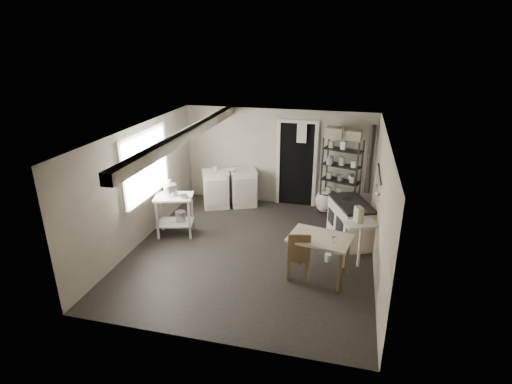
% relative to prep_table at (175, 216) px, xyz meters
% --- Properties ---
extents(floor, '(5.00, 5.00, 0.00)m').
position_rel_prep_table_xyz_m(floor, '(1.71, -0.31, -0.40)').
color(floor, black).
rests_on(floor, ground).
extents(ceiling, '(5.00, 5.00, 0.00)m').
position_rel_prep_table_xyz_m(ceiling, '(1.71, -0.31, 1.90)').
color(ceiling, beige).
rests_on(ceiling, wall_back).
extents(wall_back, '(4.50, 0.02, 2.30)m').
position_rel_prep_table_xyz_m(wall_back, '(1.71, 2.19, 0.75)').
color(wall_back, '#A7A18E').
rests_on(wall_back, ground).
extents(wall_front, '(4.50, 0.02, 2.30)m').
position_rel_prep_table_xyz_m(wall_front, '(1.71, -2.81, 0.75)').
color(wall_front, '#A7A18E').
rests_on(wall_front, ground).
extents(wall_left, '(0.02, 5.00, 2.30)m').
position_rel_prep_table_xyz_m(wall_left, '(-0.54, -0.31, 0.75)').
color(wall_left, '#A7A18E').
rests_on(wall_left, ground).
extents(wall_right, '(0.02, 5.00, 2.30)m').
position_rel_prep_table_xyz_m(wall_right, '(3.96, -0.31, 0.75)').
color(wall_right, '#A7A18E').
rests_on(wall_right, ground).
extents(window, '(0.12, 1.76, 1.28)m').
position_rel_prep_table_xyz_m(window, '(-0.51, -0.11, 1.10)').
color(window, beige).
rests_on(window, wall_left).
extents(doorway, '(0.96, 0.10, 2.08)m').
position_rel_prep_table_xyz_m(doorway, '(2.16, 2.16, 0.60)').
color(doorway, beige).
rests_on(doorway, ground).
extents(ceiling_beam, '(0.18, 5.00, 0.18)m').
position_rel_prep_table_xyz_m(ceiling_beam, '(0.51, -0.31, 1.80)').
color(ceiling_beam, beige).
rests_on(ceiling_beam, ceiling).
extents(wallpaper_panel, '(0.01, 5.00, 2.30)m').
position_rel_prep_table_xyz_m(wallpaper_panel, '(3.95, -0.31, 0.75)').
color(wallpaper_panel, '#BCB199').
rests_on(wallpaper_panel, wall_right).
extents(utensil_rail, '(0.06, 1.20, 0.44)m').
position_rel_prep_table_xyz_m(utensil_rail, '(3.90, 0.29, 1.15)').
color(utensil_rail, '#B3B4B6').
rests_on(utensil_rail, wall_right).
extents(prep_table, '(0.86, 0.71, 0.85)m').
position_rel_prep_table_xyz_m(prep_table, '(0.00, 0.00, 0.00)').
color(prep_table, beige).
rests_on(prep_table, ground).
extents(stockpot, '(0.34, 0.34, 0.28)m').
position_rel_prep_table_xyz_m(stockpot, '(-0.07, 0.04, 0.54)').
color(stockpot, '#B3B4B6').
rests_on(stockpot, prep_table).
extents(saucepan, '(0.21, 0.21, 0.10)m').
position_rel_prep_table_xyz_m(saucepan, '(0.22, -0.03, 0.45)').
color(saucepan, '#B3B4B6').
rests_on(saucepan, prep_table).
extents(bucket, '(0.27, 0.27, 0.22)m').
position_rel_prep_table_xyz_m(bucket, '(0.10, 0.05, -0.02)').
color(bucket, '#B3B4B6').
rests_on(bucket, prep_table).
extents(base_cabinets, '(1.45, 1.04, 0.88)m').
position_rel_prep_table_xyz_m(base_cabinets, '(0.64, 1.72, 0.06)').
color(base_cabinets, silver).
rests_on(base_cabinets, ground).
extents(mixing_bowl, '(0.37, 0.37, 0.07)m').
position_rel_prep_table_xyz_m(mixing_bowl, '(0.69, 1.73, 0.55)').
color(mixing_bowl, white).
rests_on(mixing_bowl, base_cabinets).
extents(counter_cup, '(0.13, 0.13, 0.09)m').
position_rel_prep_table_xyz_m(counter_cup, '(0.30, 1.68, 0.56)').
color(counter_cup, white).
rests_on(counter_cup, base_cabinets).
extents(shelf_rack, '(0.91, 0.60, 1.78)m').
position_rel_prep_table_xyz_m(shelf_rack, '(3.21, 1.79, 0.55)').
color(shelf_rack, black).
rests_on(shelf_rack, ground).
extents(shelf_jar, '(0.12, 0.12, 0.20)m').
position_rel_prep_table_xyz_m(shelf_jar, '(2.94, 1.75, 0.97)').
color(shelf_jar, white).
rests_on(shelf_jar, shelf_rack).
extents(storage_box_a, '(0.35, 0.31, 0.23)m').
position_rel_prep_table_xyz_m(storage_box_a, '(3.00, 1.83, 1.61)').
color(storage_box_a, '#BDB698').
rests_on(storage_box_a, shelf_rack).
extents(storage_box_b, '(0.35, 0.33, 0.20)m').
position_rel_prep_table_xyz_m(storage_box_b, '(3.43, 1.79, 1.59)').
color(storage_box_b, '#BDB698').
rests_on(storage_box_b, shelf_rack).
extents(stove, '(0.97, 1.22, 0.85)m').
position_rel_prep_table_xyz_m(stove, '(3.49, 0.53, 0.04)').
color(stove, silver).
rests_on(stove, ground).
extents(stovepipe, '(0.11, 0.11, 1.39)m').
position_rel_prep_table_xyz_m(stovepipe, '(3.76, 1.00, 1.19)').
color(stovepipe, black).
rests_on(stovepipe, stove).
extents(side_ledge, '(0.63, 0.49, 0.86)m').
position_rel_prep_table_xyz_m(side_ledge, '(3.66, -0.40, 0.03)').
color(side_ledge, beige).
rests_on(side_ledge, ground).
extents(oats_box, '(0.17, 0.21, 0.27)m').
position_rel_prep_table_xyz_m(oats_box, '(3.61, -0.36, 0.61)').
color(oats_box, '#BDB698').
rests_on(oats_box, side_ledge).
extents(work_table, '(1.11, 0.88, 0.76)m').
position_rel_prep_table_xyz_m(work_table, '(3.01, -0.89, -0.02)').
color(work_table, beige).
rests_on(work_table, ground).
extents(table_cup, '(0.12, 0.12, 0.09)m').
position_rel_prep_table_xyz_m(table_cup, '(3.24, -1.00, 0.40)').
color(table_cup, white).
rests_on(table_cup, work_table).
extents(chair, '(0.43, 0.45, 0.89)m').
position_rel_prep_table_xyz_m(chair, '(2.67, -0.97, 0.08)').
color(chair, brown).
rests_on(chair, ground).
extents(flour_sack, '(0.56, 0.52, 0.53)m').
position_rel_prep_table_xyz_m(flour_sack, '(2.90, 1.87, -0.16)').
color(flour_sack, silver).
rests_on(flour_sack, ground).
extents(floor_crock, '(0.13, 0.13, 0.15)m').
position_rel_prep_table_xyz_m(floor_crock, '(3.14, -0.35, -0.33)').
color(floor_crock, white).
rests_on(floor_crock, ground).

